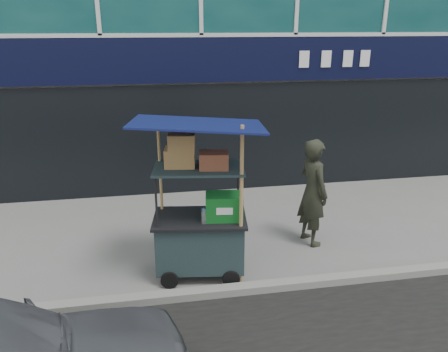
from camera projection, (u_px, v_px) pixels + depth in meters
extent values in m
plane|color=slate|center=(239.00, 285.00, 6.39)|extent=(80.00, 80.00, 0.00)
cube|color=gray|center=(241.00, 289.00, 6.18)|extent=(80.00, 0.18, 0.12)
cube|color=black|center=(202.00, 60.00, 9.02)|extent=(15.68, 0.06, 0.90)
cube|color=black|center=(203.00, 140.00, 9.62)|extent=(15.68, 0.04, 2.40)
cube|color=#19262A|center=(200.00, 242.00, 6.53)|extent=(1.36, 0.91, 0.74)
cylinder|color=black|center=(169.00, 280.00, 6.28)|extent=(0.26, 0.09, 0.25)
cylinder|color=black|center=(231.00, 279.00, 6.31)|extent=(0.26, 0.09, 0.25)
cube|color=black|center=(200.00, 218.00, 6.40)|extent=(1.46, 1.01, 0.04)
cylinder|color=black|center=(156.00, 204.00, 5.96)|extent=(0.04, 0.04, 0.79)
cylinder|color=black|center=(241.00, 202.00, 6.00)|extent=(0.04, 0.04, 0.79)
cylinder|color=black|center=(161.00, 187.00, 6.56)|extent=(0.04, 0.04, 0.79)
cylinder|color=black|center=(238.00, 186.00, 6.59)|extent=(0.04, 0.04, 0.79)
cube|color=#19262A|center=(199.00, 168.00, 6.14)|extent=(1.36, 0.91, 0.03)
cylinder|color=olive|center=(241.00, 209.00, 6.03)|extent=(0.06, 0.06, 2.38)
cylinder|color=olive|center=(161.00, 197.00, 6.61)|extent=(0.05, 0.05, 2.28)
cube|color=#0D144A|center=(198.00, 124.00, 5.94)|extent=(1.95, 1.51, 0.21)
cube|color=#0E5D20|center=(224.00, 206.00, 6.29)|extent=(0.58, 0.44, 0.37)
cylinder|color=silver|center=(204.00, 216.00, 6.16)|extent=(0.08, 0.08, 0.21)
cylinder|color=blue|center=(204.00, 209.00, 6.12)|extent=(0.04, 0.04, 0.02)
cube|color=olive|center=(180.00, 157.00, 6.14)|extent=(0.46, 0.37, 0.26)
cube|color=brown|center=(214.00, 160.00, 6.06)|extent=(0.44, 0.35, 0.23)
cube|color=olive|center=(181.00, 141.00, 6.04)|extent=(0.40, 0.32, 0.21)
imported|color=#26291E|center=(313.00, 192.00, 7.37)|extent=(0.59, 0.76, 1.85)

